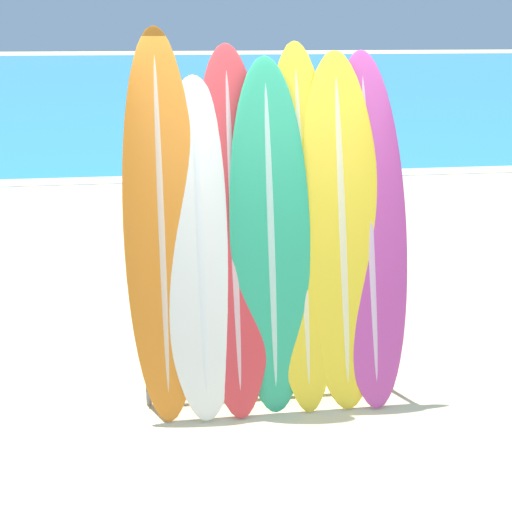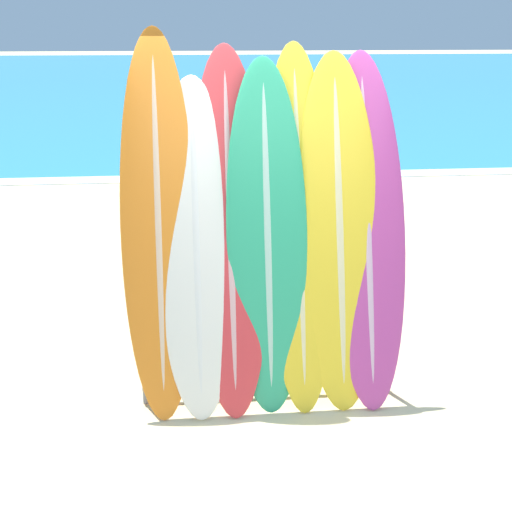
{
  "view_description": "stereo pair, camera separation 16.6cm",
  "coord_description": "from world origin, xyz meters",
  "px_view_note": "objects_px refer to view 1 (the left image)",
  "views": [
    {
      "loc": [
        -0.94,
        -3.97,
        2.56
      ],
      "look_at": [
        -0.19,
        1.38,
        0.82
      ],
      "focal_mm": 50.0,
      "sensor_mm": 36.0,
      "label": 1
    },
    {
      "loc": [
        -0.77,
        -3.99,
        2.56
      ],
      "look_at": [
        -0.19,
        1.38,
        0.82
      ],
      "focal_mm": 50.0,
      "sensor_mm": 36.0,
      "label": 2
    }
  ],
  "objects_px": {
    "surfboard_slot_3": "(270,236)",
    "surfboard_rack": "(272,341)",
    "surfboard_slot_1": "(200,247)",
    "surfboard_slot_4": "(302,227)",
    "surfboard_slot_0": "(161,224)",
    "surfboard_slot_6": "(369,228)",
    "surfboard_slot_2": "(233,230)",
    "person_near_water": "(269,185)",
    "surfboard_slot_5": "(341,230)",
    "person_mid_beach": "(274,159)"
  },
  "relations": [
    {
      "from": "surfboard_slot_2",
      "to": "surfboard_slot_4",
      "type": "distance_m",
      "value": 0.48
    },
    {
      "from": "surfboard_rack",
      "to": "surfboard_slot_4",
      "type": "bearing_deg",
      "value": 27.82
    },
    {
      "from": "surfboard_slot_5",
      "to": "surfboard_slot_6",
      "type": "distance_m",
      "value": 0.2
    },
    {
      "from": "surfboard_slot_2",
      "to": "surfboard_slot_6",
      "type": "xyz_separation_m",
      "value": [
        0.96,
        -0.01,
        -0.02
      ]
    },
    {
      "from": "surfboard_slot_1",
      "to": "person_near_water",
      "type": "distance_m",
      "value": 3.3
    },
    {
      "from": "surfboard_rack",
      "to": "person_near_water",
      "type": "relative_size",
      "value": 1.14
    },
    {
      "from": "surfboard_slot_4",
      "to": "person_near_water",
      "type": "relative_size",
      "value": 1.57
    },
    {
      "from": "surfboard_slot_5",
      "to": "surfboard_slot_6",
      "type": "relative_size",
      "value": 1.0
    },
    {
      "from": "surfboard_rack",
      "to": "person_near_water",
      "type": "height_order",
      "value": "person_near_water"
    },
    {
      "from": "surfboard_slot_4",
      "to": "surfboard_slot_6",
      "type": "height_order",
      "value": "surfboard_slot_4"
    },
    {
      "from": "surfboard_slot_4",
      "to": "surfboard_slot_3",
      "type": "bearing_deg",
      "value": -168.05
    },
    {
      "from": "surfboard_rack",
      "to": "person_mid_beach",
      "type": "relative_size",
      "value": 1.14
    },
    {
      "from": "surfboard_slot_0",
      "to": "surfboard_slot_2",
      "type": "distance_m",
      "value": 0.49
    },
    {
      "from": "surfboard_rack",
      "to": "surfboard_slot_3",
      "type": "xyz_separation_m",
      "value": [
        -0.0,
        0.07,
        0.76
      ]
    },
    {
      "from": "surfboard_rack",
      "to": "surfboard_slot_1",
      "type": "height_order",
      "value": "surfboard_slot_1"
    },
    {
      "from": "surfboard_slot_0",
      "to": "surfboard_slot_2",
      "type": "bearing_deg",
      "value": -0.68
    },
    {
      "from": "person_near_water",
      "to": "surfboard_slot_0",
      "type": "bearing_deg",
      "value": -37.85
    },
    {
      "from": "surfboard_slot_2",
      "to": "person_near_water",
      "type": "height_order",
      "value": "surfboard_slot_2"
    },
    {
      "from": "surfboard_slot_0",
      "to": "surfboard_slot_6",
      "type": "height_order",
      "value": "surfboard_slot_0"
    },
    {
      "from": "surfboard_rack",
      "to": "person_mid_beach",
      "type": "xyz_separation_m",
      "value": [
        0.81,
        4.84,
        0.43
      ]
    },
    {
      "from": "surfboard_slot_0",
      "to": "person_near_water",
      "type": "bearing_deg",
      "value": 68.34
    },
    {
      "from": "surfboard_slot_0",
      "to": "surfboard_slot_1",
      "type": "height_order",
      "value": "surfboard_slot_0"
    },
    {
      "from": "surfboard_slot_3",
      "to": "surfboard_rack",
      "type": "bearing_deg",
      "value": -88.31
    },
    {
      "from": "person_near_water",
      "to": "surfboard_slot_2",
      "type": "bearing_deg",
      "value": -29.66
    },
    {
      "from": "surfboard_rack",
      "to": "surfboard_slot_6",
      "type": "bearing_deg",
      "value": 8.96
    },
    {
      "from": "surfboard_rack",
      "to": "person_near_water",
      "type": "bearing_deg",
      "value": 81.36
    },
    {
      "from": "surfboard_slot_2",
      "to": "person_near_water",
      "type": "relative_size",
      "value": 1.57
    },
    {
      "from": "surfboard_slot_2",
      "to": "person_mid_beach",
      "type": "distance_m",
      "value": 4.85
    },
    {
      "from": "surfboard_slot_1",
      "to": "person_near_water",
      "type": "height_order",
      "value": "surfboard_slot_1"
    },
    {
      "from": "surfboard_rack",
      "to": "surfboard_slot_6",
      "type": "distance_m",
      "value": 1.05
    },
    {
      "from": "surfboard_slot_2",
      "to": "person_near_water",
      "type": "distance_m",
      "value": 3.21
    },
    {
      "from": "surfboard_slot_0",
      "to": "person_mid_beach",
      "type": "xyz_separation_m",
      "value": [
        1.55,
        4.71,
        -0.43
      ]
    },
    {
      "from": "surfboard_slot_0",
      "to": "surfboard_slot_3",
      "type": "height_order",
      "value": "surfboard_slot_0"
    },
    {
      "from": "surfboard_slot_0",
      "to": "person_near_water",
      "type": "height_order",
      "value": "surfboard_slot_0"
    },
    {
      "from": "surfboard_rack",
      "to": "surfboard_slot_0",
      "type": "bearing_deg",
      "value": 170.07
    },
    {
      "from": "surfboard_slot_0",
      "to": "surfboard_slot_6",
      "type": "relative_size",
      "value": 1.07
    },
    {
      "from": "surfboard_slot_0",
      "to": "surfboard_slot_3",
      "type": "bearing_deg",
      "value": -4.47
    },
    {
      "from": "surfboard_slot_6",
      "to": "person_near_water",
      "type": "distance_m",
      "value": 3.14
    },
    {
      "from": "surfboard_slot_1",
      "to": "surfboard_slot_6",
      "type": "relative_size",
      "value": 0.93
    },
    {
      "from": "surfboard_rack",
      "to": "surfboard_slot_0",
      "type": "height_order",
      "value": "surfboard_slot_0"
    },
    {
      "from": "surfboard_slot_1",
      "to": "surfboard_slot_4",
      "type": "xyz_separation_m",
      "value": [
        0.71,
        0.04,
        0.11
      ]
    },
    {
      "from": "surfboard_slot_3",
      "to": "surfboard_slot_6",
      "type": "height_order",
      "value": "surfboard_slot_6"
    },
    {
      "from": "surfboard_rack",
      "to": "surfboard_slot_4",
      "type": "relative_size",
      "value": 0.72
    },
    {
      "from": "surfboard_slot_1",
      "to": "person_mid_beach",
      "type": "xyz_separation_m",
      "value": [
        1.3,
        4.76,
        -0.27
      ]
    },
    {
      "from": "surfboard_slot_0",
      "to": "surfboard_slot_2",
      "type": "xyz_separation_m",
      "value": [
        0.49,
        -0.01,
        -0.06
      ]
    },
    {
      "from": "person_mid_beach",
      "to": "surfboard_slot_0",
      "type": "bearing_deg",
      "value": 131.68
    },
    {
      "from": "surfboard_rack",
      "to": "surfboard_slot_5",
      "type": "height_order",
      "value": "surfboard_slot_5"
    },
    {
      "from": "surfboard_slot_0",
      "to": "surfboard_slot_1",
      "type": "bearing_deg",
      "value": -10.72
    },
    {
      "from": "surfboard_slot_4",
      "to": "person_mid_beach",
      "type": "xyz_separation_m",
      "value": [
        0.58,
        4.72,
        -0.38
      ]
    },
    {
      "from": "surfboard_slot_5",
      "to": "person_near_water",
      "type": "relative_size",
      "value": 1.54
    }
  ]
}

